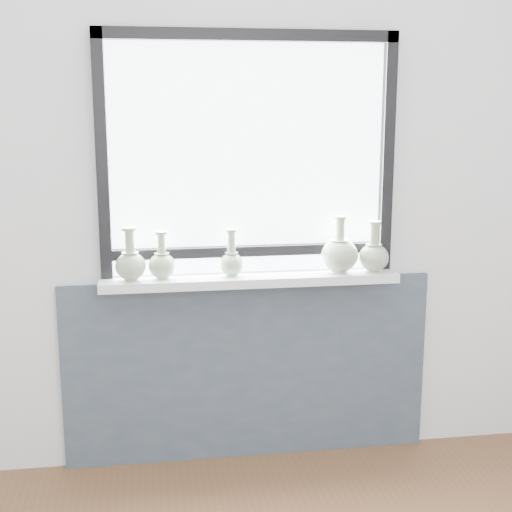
{
  "coord_description": "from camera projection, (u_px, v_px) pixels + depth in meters",
  "views": [
    {
      "loc": [
        -0.44,
        -1.32,
        1.64
      ],
      "look_at": [
        0.0,
        1.55,
        1.02
      ],
      "focal_mm": 50.0,
      "sensor_mm": 36.0,
      "label": 1
    }
  ],
  "objects": [
    {
      "name": "back_wall",
      "position": [
        247.0,
        182.0,
        3.17
      ],
      "size": [
        3.6,
        0.02,
        2.6
      ],
      "primitive_type": "cube",
      "color": "silver",
      "rests_on": "ground"
    },
    {
      "name": "apron_panel",
      "position": [
        249.0,
        369.0,
        3.32
      ],
      "size": [
        1.7,
        0.03,
        0.86
      ],
      "primitive_type": "cube",
      "color": "#424D59",
      "rests_on": "ground"
    },
    {
      "name": "windowsill",
      "position": [
        251.0,
        279.0,
        3.16
      ],
      "size": [
        1.32,
        0.18,
        0.04
      ],
      "primitive_type": "cube",
      "color": "silver",
      "rests_on": "apron_panel"
    },
    {
      "name": "window",
      "position": [
        248.0,
        151.0,
        3.1
      ],
      "size": [
        1.3,
        0.06,
        1.05
      ],
      "color": "black",
      "rests_on": "windowsill"
    },
    {
      "name": "vase_a",
      "position": [
        131.0,
        263.0,
        3.05
      ],
      "size": [
        0.13,
        0.13,
        0.23
      ],
      "rotation": [
        0.0,
        0.0,
        -0.2
      ],
      "color": "#9BB38F",
      "rests_on": "windowsill"
    },
    {
      "name": "vase_b",
      "position": [
        162.0,
        263.0,
        3.08
      ],
      "size": [
        0.12,
        0.12,
        0.21
      ],
      "rotation": [
        0.0,
        0.0,
        -0.07
      ],
      "color": "#9BB38F",
      "rests_on": "windowsill"
    },
    {
      "name": "vase_c",
      "position": [
        232.0,
        261.0,
        3.13
      ],
      "size": [
        0.11,
        0.11,
        0.21
      ],
      "rotation": [
        0.0,
        0.0,
        0.37
      ],
      "color": "#9BB38F",
      "rests_on": "windowsill"
    },
    {
      "name": "vase_d",
      "position": [
        340.0,
        254.0,
        3.19
      ],
      "size": [
        0.17,
        0.17,
        0.25
      ],
      "rotation": [
        0.0,
        0.0,
        -0.06
      ],
      "color": "#9BB38F",
      "rests_on": "windowsill"
    },
    {
      "name": "vase_e",
      "position": [
        374.0,
        255.0,
        3.21
      ],
      "size": [
        0.14,
        0.14,
        0.23
      ],
      "rotation": [
        0.0,
        0.0,
        -0.01
      ],
      "color": "#9BB38F",
      "rests_on": "windowsill"
    }
  ]
}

